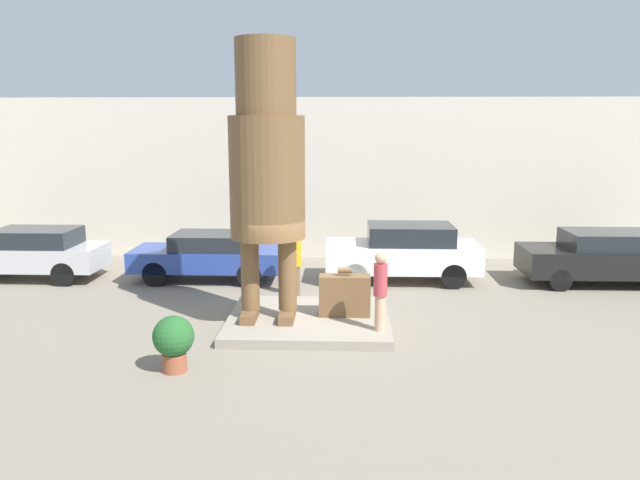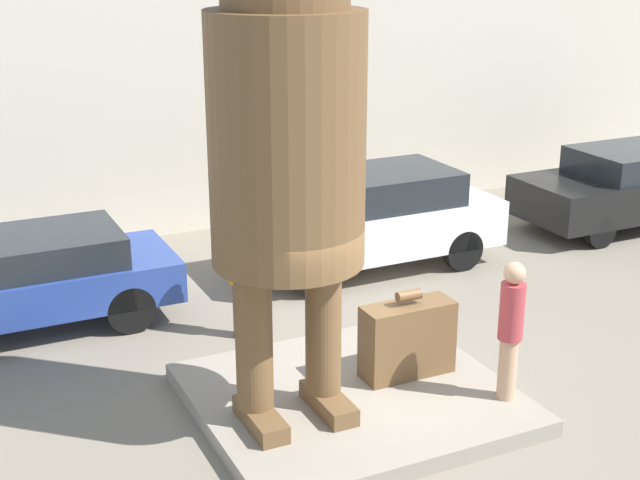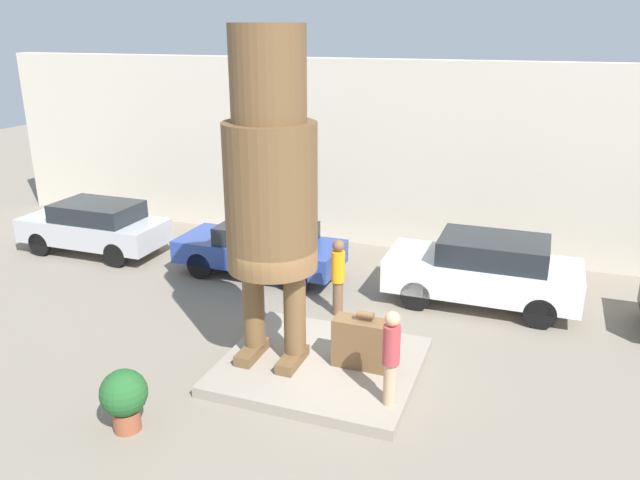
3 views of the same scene
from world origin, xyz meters
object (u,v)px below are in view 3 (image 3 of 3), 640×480
at_px(parked_car_silver, 95,226).
at_px(worker_hivis, 338,274).
at_px(tourist, 391,354).
at_px(planter_pot, 124,397).
at_px(giant_suitcase, 364,343).
at_px(parked_car_blue, 262,247).
at_px(parked_car_white, 484,270).
at_px(statue_figure, 270,176).

bearing_deg(parked_car_silver, worker_hivis, 169.26).
relative_size(tourist, planter_pot, 1.60).
bearing_deg(tourist, worker_hivis, 121.40).
distance_m(giant_suitcase, parked_car_blue, 5.69).
bearing_deg(giant_suitcase, parked_car_white, 66.86).
xyz_separation_m(giant_suitcase, planter_pot, (-3.21, -2.98, -0.07)).
bearing_deg(parked_car_silver, planter_pot, 131.82).
bearing_deg(parked_car_blue, statue_figure, 118.25).
xyz_separation_m(parked_car_white, worker_hivis, (-3.08, -1.72, 0.10)).
relative_size(parked_car_blue, worker_hivis, 2.40).
xyz_separation_m(parked_car_silver, planter_pot, (6.15, -6.87, -0.20)).
distance_m(statue_figure, parked_car_white, 6.30).
distance_m(parked_car_silver, parked_car_white, 11.11).
distance_m(statue_figure, parked_car_blue, 5.74).
height_order(statue_figure, parked_car_silver, statue_figure).
bearing_deg(worker_hivis, statue_figure, -98.64).
bearing_deg(statue_figure, giant_suitcase, 8.85).
bearing_deg(statue_figure, tourist, -17.40).
xyz_separation_m(tourist, parked_car_white, (0.99, 5.14, -0.26)).
distance_m(planter_pot, worker_hivis, 5.68).
distance_m(tourist, parked_car_silver, 11.27).
distance_m(statue_figure, worker_hivis, 3.89).
xyz_separation_m(statue_figure, planter_pot, (-1.48, -2.71, -3.21)).
xyz_separation_m(statue_figure, worker_hivis, (0.40, 2.64, -2.83)).
distance_m(parked_car_blue, worker_hivis, 3.17).
relative_size(planter_pot, worker_hivis, 0.59).
bearing_deg(tourist, parked_car_white, 79.13).
bearing_deg(statue_figure, parked_car_white, 51.40).
bearing_deg(parked_car_white, planter_pot, 54.96).
bearing_deg(parked_car_white, giant_suitcase, 66.86).
bearing_deg(parked_car_white, parked_car_silver, 1.00).
distance_m(parked_car_blue, planter_pot, 7.04).
height_order(giant_suitcase, tourist, tourist).
bearing_deg(giant_suitcase, parked_car_blue, 135.15).
xyz_separation_m(giant_suitcase, parked_car_white, (1.75, 4.09, 0.21)).
bearing_deg(parked_car_blue, parked_car_white, -179.22).
distance_m(parked_car_silver, planter_pot, 9.23).
height_order(parked_car_blue, worker_hivis, worker_hivis).
distance_m(tourist, planter_pot, 4.44).
bearing_deg(giant_suitcase, worker_hivis, 119.25).
distance_m(giant_suitcase, parked_car_white, 4.45).
bearing_deg(parked_car_blue, planter_pot, 96.73).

